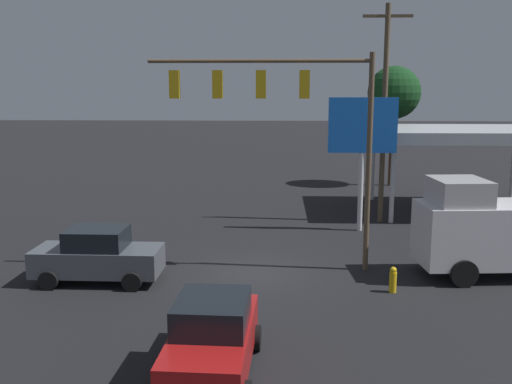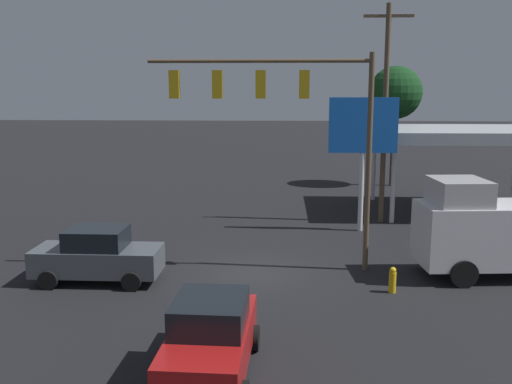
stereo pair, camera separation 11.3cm
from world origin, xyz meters
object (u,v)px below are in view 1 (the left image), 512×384
delivery_truck (509,230)px  fire_hydrant (393,280)px  sedan_waiting (98,256)px  traffic_signal_assembly (284,107)px  street_tree (394,93)px  sedan_far (213,338)px  price_sign (363,131)px  utility_pole (384,110)px

delivery_truck → fire_hydrant: 5.01m
sedan_waiting → traffic_signal_assembly: bearing=-164.4°
traffic_signal_assembly → fire_hydrant: (-3.67, 2.40, -5.64)m
delivery_truck → street_tree: size_ratio=0.84×
sedan_far → street_tree: street_tree is taller
price_sign → street_tree: street_tree is taller
sedan_waiting → street_tree: size_ratio=0.54×
delivery_truck → traffic_signal_assembly: bearing=-7.9°
sedan_waiting → delivery_truck: 14.69m
traffic_signal_assembly → sedan_waiting: traffic_signal_assembly is taller
traffic_signal_assembly → sedan_far: bearing=78.3°
sedan_waiting → street_tree: (-14.19, -20.87, 5.43)m
utility_pole → street_tree: size_ratio=1.30×
sedan_waiting → delivery_truck: bearing=-174.6°
traffic_signal_assembly → delivery_truck: bearing=176.5°
utility_pole → sedan_waiting: 15.75m
price_sign → sedan_waiting: 13.39m
delivery_truck → fire_hydrant: bearing=18.8°
traffic_signal_assembly → utility_pole: 9.38m
traffic_signal_assembly → sedan_far: traffic_signal_assembly is taller
traffic_signal_assembly → sedan_waiting: (6.49, 1.74, -5.13)m
traffic_signal_assembly → delivery_truck: 9.25m
price_sign → street_tree: (-3.97, -13.11, 1.63)m
price_sign → fire_hydrant: bearing=89.6°
delivery_truck → price_sign: bearing=-60.5°
sedan_waiting → fire_hydrant: (-10.16, 0.67, -0.51)m
utility_pole → delivery_truck: 9.79m
sedan_far → delivery_truck: bearing=130.6°
price_sign → sedan_far: bearing=69.2°
utility_pole → sedan_far: size_ratio=2.41×
price_sign → street_tree: size_ratio=0.77×
sedan_waiting → fire_hydrant: size_ratio=5.02×
sedan_far → delivery_truck: (-9.83, -7.75, 0.74)m
sedan_waiting → street_tree: bearing=-123.6°
delivery_truck → fire_hydrant: size_ratio=7.91×
fire_hydrant → sedan_far: bearing=47.4°
fire_hydrant → traffic_signal_assembly: bearing=-33.2°
sedan_far → fire_hydrant: sedan_far is taller
utility_pole → fire_hydrant: utility_pole is taller
delivery_truck → street_tree: street_tree is taller
utility_pole → street_tree: 11.57m
traffic_signal_assembly → utility_pole: (-5.04, -7.90, -0.42)m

